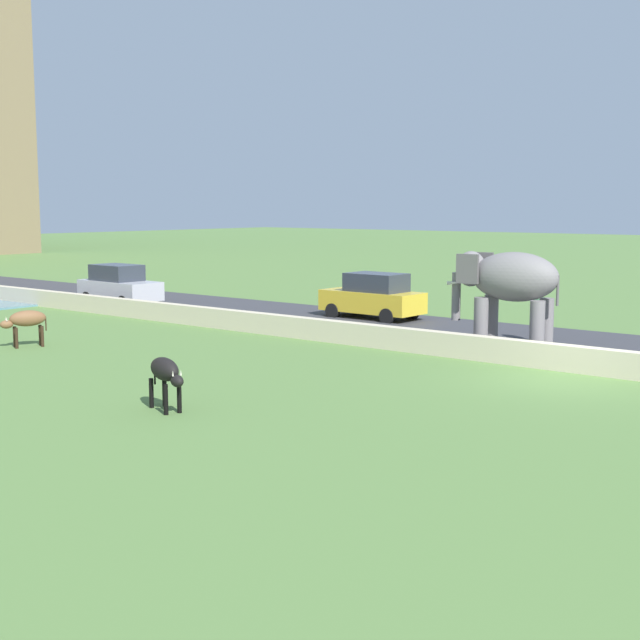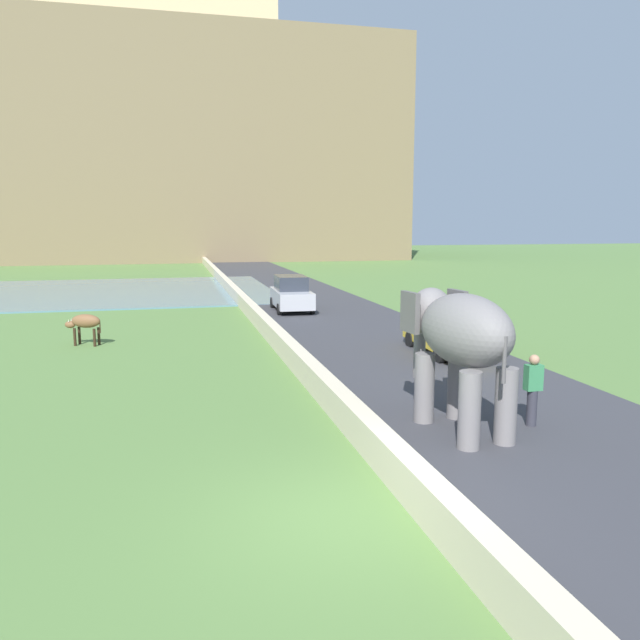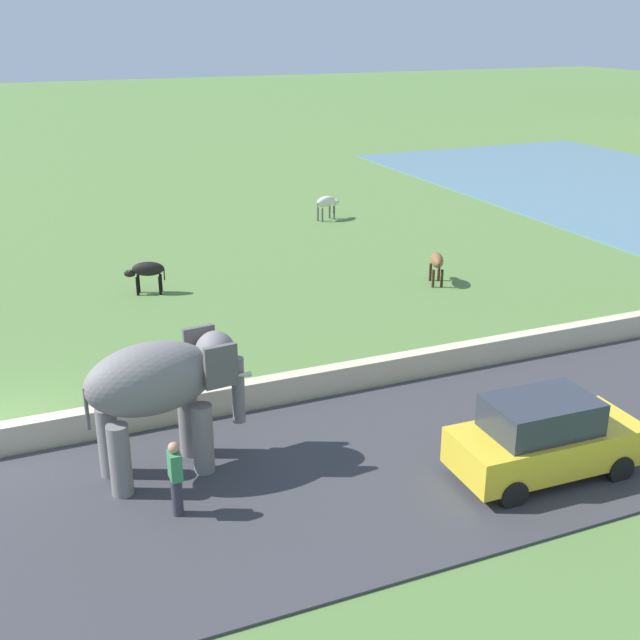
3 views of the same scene
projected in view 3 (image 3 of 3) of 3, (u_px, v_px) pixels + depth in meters
The scene contains 8 objects.
ground_plane at pixel (0, 430), 18.82m from camera, with size 220.00×220.00×0.00m, color #567A3D.
barrier_wall at pixel (636, 325), 24.24m from camera, with size 0.40×110.00×0.70m, color beige.
elephant at pixel (162, 385), 16.35m from camera, with size 1.68×3.54×2.99m.
person_beside_elephant at pixel (176, 478), 15.24m from camera, with size 0.36×0.22×1.63m.
car_yellow at pixel (544, 437), 16.65m from camera, with size 1.88×4.04×1.80m.
cow_brown at pixel (437, 261), 28.78m from camera, with size 1.41×0.85×1.15m.
cow_black at pixel (147, 271), 27.73m from camera, with size 0.75×1.42×1.15m.
cow_white at pixel (327, 203), 37.81m from camera, with size 0.80×1.41×1.15m.
Camera 3 is at (18.29, 0.39, 9.08)m, focal length 45.12 mm.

